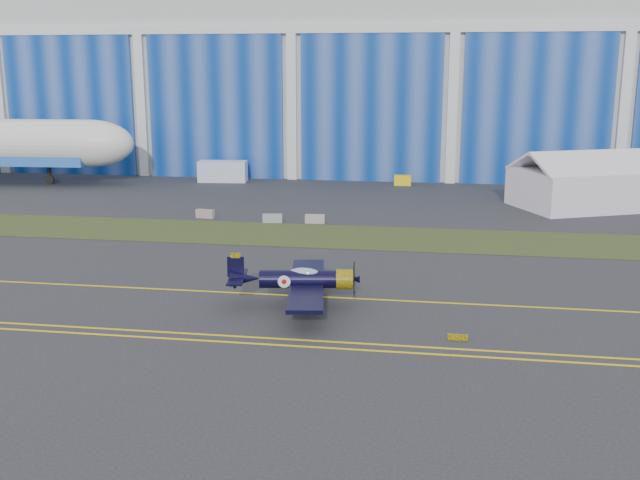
% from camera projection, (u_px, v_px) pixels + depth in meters
% --- Properties ---
extents(ground, '(260.00, 260.00, 0.00)m').
position_uv_depth(ground, '(171.00, 270.00, 58.86)').
color(ground, '#2E2F34').
rests_on(ground, ground).
extents(grass_median, '(260.00, 10.00, 0.02)m').
position_uv_depth(grass_median, '(222.00, 232.00, 72.31)').
color(grass_median, '#475128').
rests_on(grass_median, ground).
extents(hangar, '(220.00, 45.70, 30.00)m').
position_uv_depth(hangar, '(318.00, 70.00, 124.48)').
color(hangar, silver).
rests_on(hangar, ground).
extents(taxiway_centreline, '(200.00, 0.20, 0.02)m').
position_uv_depth(taxiway_centreline, '(147.00, 288.00, 54.05)').
color(taxiway_centreline, yellow).
rests_on(taxiway_centreline, ground).
extents(edge_line_near, '(80.00, 0.20, 0.02)m').
position_uv_depth(edge_line_near, '(87.00, 334.00, 44.91)').
color(edge_line_near, yellow).
rests_on(edge_line_near, ground).
extents(edge_line_far, '(80.00, 0.20, 0.02)m').
position_uv_depth(edge_line_far, '(94.00, 328.00, 45.87)').
color(edge_line_far, yellow).
rests_on(edge_line_far, ground).
extents(guard_board_right, '(1.20, 0.15, 0.35)m').
position_uv_depth(guard_board_right, '(458.00, 337.00, 43.88)').
color(guard_board_right, yellow).
rests_on(guard_board_right, ground).
extents(warbird, '(11.47, 13.17, 3.51)m').
position_uv_depth(warbird, '(299.00, 279.00, 49.65)').
color(warbird, black).
rests_on(warbird, ground).
extents(tent, '(17.07, 15.18, 6.55)m').
position_uv_depth(tent, '(583.00, 179.00, 84.20)').
color(tent, white).
rests_on(tent, ground).
extents(shipping_container, '(6.85, 3.30, 2.87)m').
position_uv_depth(shipping_container, '(223.00, 171.00, 103.60)').
color(shipping_container, silver).
rests_on(shipping_container, ground).
extents(tug, '(2.25, 1.41, 1.31)m').
position_uv_depth(tug, '(403.00, 180.00, 100.76)').
color(tug, yellow).
rests_on(tug, ground).
extents(barrier_a, '(2.07, 0.94, 0.90)m').
position_uv_depth(barrier_a, '(205.00, 214.00, 78.98)').
color(barrier_a, gray).
rests_on(barrier_a, ground).
extents(barrier_b, '(2.07, 0.93, 0.90)m').
position_uv_depth(barrier_b, '(272.00, 218.00, 76.60)').
color(barrier_b, gray).
rests_on(barrier_b, ground).
extents(barrier_c, '(2.02, 0.69, 0.90)m').
position_uv_depth(barrier_c, '(315.00, 219.00, 76.34)').
color(barrier_c, '#9F978F').
rests_on(barrier_c, ground).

